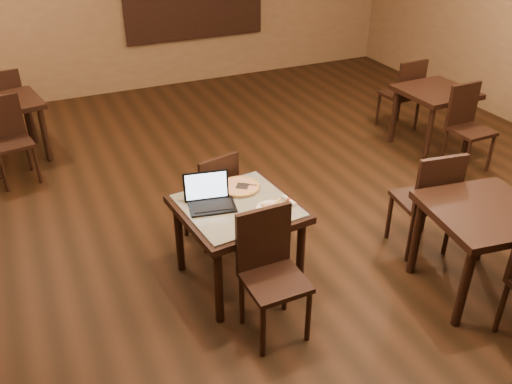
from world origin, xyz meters
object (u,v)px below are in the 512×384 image
tiled_table (238,215)px  other_table_a_chair_near (467,122)px  other_table_b (6,111)px  other_table_b_chair_near (8,135)px  other_table_c_chair_far (429,197)px  other_table_a (435,99)px  laptop (209,197)px  chair_main_far (214,194)px  pizza_pan (239,188)px  other_table_a_chair_far (405,91)px  chair_main_near (270,266)px  other_table_c (483,224)px  other_table_b_chair_far (6,101)px

tiled_table → other_table_a_chair_near: (3.31, 0.89, -0.09)m
other_table_a_chair_near → other_table_b: other_table_a_chair_near is taller
other_table_b_chair_near → other_table_c_chair_far: size_ratio=0.94×
other_table_a → laptop: bearing=-160.4°
laptop → other_table_a_chair_near: (3.51, 0.78, -0.26)m
tiled_table → chair_main_far: 0.63m
chair_main_far → pizza_pan: 0.46m
pizza_pan → other_table_b_chair_near: (-1.76, 2.54, -0.22)m
tiled_table → laptop: bearing=145.6°
other_table_a_chair_far → other_table_b: size_ratio=1.08×
chair_main_near → other_table_a: size_ratio=1.19×
other_table_a → other_table_a_chair_far: other_table_a_chair_far is taller
pizza_pan → other_table_b: bearing=119.2°
other_table_c → other_table_b_chair_far: bearing=132.7°
tiled_table → chair_main_far: bearing=82.5°
other_table_a_chair_near → other_table_a_chair_far: same height
laptop → other_table_b_chair_far: (-1.41, 3.81, -0.28)m
chair_main_far → other_table_c_chair_far: 1.95m
other_table_a_chair_near → other_table_c_chair_far: other_table_c_chair_far is taller
tiled_table → other_table_a_chair_near: bearing=9.2°
chair_main_far → laptop: bearing=53.9°
pizza_pan → other_table_a_chair_far: bearing=29.7°
chair_main_far → other_table_b_chair_far: (-1.63, 3.30, 0.02)m
other_table_a → other_table_b_chair_near: bearing=163.5°
other_table_a_chair_near → other_table_b: (-4.93, 2.46, 0.06)m
other_table_c → laptop: bearing=159.7°
chair_main_far → other_table_b_chair_near: (-1.65, 2.16, 0.02)m
other_table_b → pizza_pan: bearing=-70.8°
chair_main_near → pizza_pan: chair_main_near is taller
other_table_c_chair_far → other_table_b: bearing=-39.6°
other_table_b_chair_far → chair_main_near: bearing=99.5°
other_table_a → other_table_c_chair_far: size_ratio=0.82×
chair_main_near → other_table_c_chair_far: other_table_c_chair_far is taller
other_table_c → chair_main_near: bearing=177.5°
other_table_a_chair_near → other_table_a_chair_far: size_ratio=1.00×
laptop → other_table_b: size_ratio=0.44×
tiled_table → chair_main_near: 0.62m
pizza_pan → other_table_b_chair_near: bearing=124.6°
chair_main_far → pizza_pan: bearing=92.1°
laptop → other_table_a_chair_far: bearing=39.9°
other_table_b → chair_main_near: bearing=-77.8°
tiled_table → other_table_b: 3.72m
pizza_pan → other_table_a_chair_far: (3.19, 1.82, -0.20)m
other_table_b → other_table_b_chair_near: size_ratio=0.96×
other_table_a_chair_near → chair_main_near: bearing=-157.2°
chair_main_near → other_table_c_chair_far: 1.74m
chair_main_near → pizza_pan: bearing=81.2°
chair_main_far → other_table_b_chair_far: 3.68m
laptop → other_table_c_chair_far: (1.92, -0.44, -0.24)m
other_table_a_chair_far → pizza_pan: bearing=28.0°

